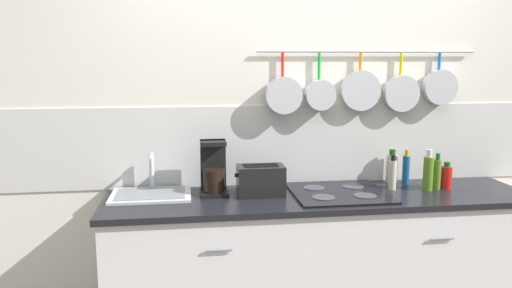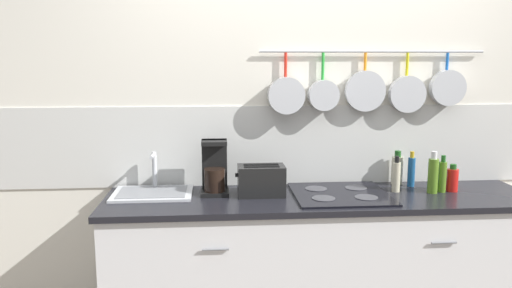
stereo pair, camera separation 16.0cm
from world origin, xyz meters
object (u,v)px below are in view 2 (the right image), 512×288
(bottle_sesame_oil, at_px, (396,176))
(bottle_vinegar, at_px, (442,176))
(bottle_cooking_wine, at_px, (411,171))
(coffee_maker, at_px, (215,172))
(toaster, at_px, (261,180))
(bottle_dish_soap, at_px, (452,179))
(bottle_olive_oil, at_px, (397,169))
(bottle_hot_sauce, at_px, (433,175))

(bottle_sesame_oil, height_order, bottle_vinegar, bottle_vinegar)
(bottle_cooking_wine, bearing_deg, coffee_maker, -176.73)
(toaster, height_order, bottle_dish_soap, toaster)
(bottle_sesame_oil, relative_size, bottle_dish_soap, 1.32)
(bottle_olive_oil, distance_m, bottle_hot_sauce, 0.26)
(bottle_olive_oil, xyz_separation_m, bottle_vinegar, (0.20, -0.21, 0.00))
(bottle_vinegar, bearing_deg, bottle_hot_sauce, -165.49)
(bottle_cooking_wine, bearing_deg, bottle_vinegar, -49.03)
(bottle_olive_oil, bearing_deg, bottle_vinegar, -46.03)
(bottle_vinegar, bearing_deg, toaster, 179.43)
(bottle_olive_oil, bearing_deg, toaster, -167.41)
(bottle_vinegar, bearing_deg, bottle_dish_soap, 10.81)
(bottle_vinegar, bearing_deg, bottle_sesame_oil, 174.01)
(bottle_cooking_wine, relative_size, bottle_dish_soap, 1.34)
(bottle_sesame_oil, height_order, bottle_olive_oil, bottle_sesame_oil)
(toaster, height_order, bottle_vinegar, bottle_vinegar)
(coffee_maker, relative_size, bottle_sesame_oil, 1.47)
(bottle_hot_sauce, bearing_deg, toaster, 178.44)
(toaster, bearing_deg, bottle_sesame_oil, 1.26)
(bottle_dish_soap, bearing_deg, bottle_hot_sauce, -167.38)
(coffee_maker, relative_size, bottle_cooking_wine, 1.44)
(bottle_cooking_wine, bearing_deg, bottle_olive_oil, 140.55)
(bottle_hot_sauce, bearing_deg, bottle_olive_oil, 120.94)
(bottle_olive_oil, relative_size, bottle_vinegar, 0.96)
(bottle_olive_oil, distance_m, bottle_vinegar, 0.29)
(bottle_vinegar, relative_size, bottle_dish_soap, 1.35)
(bottle_olive_oil, distance_m, bottle_cooking_wine, 0.09)
(bottle_hot_sauce, distance_m, bottle_dish_soap, 0.14)
(coffee_maker, bearing_deg, toaster, -14.46)
(coffee_maker, bearing_deg, bottle_sesame_oil, -2.74)
(bottle_hot_sauce, bearing_deg, bottle_dish_soap, 12.62)
(coffee_maker, xyz_separation_m, toaster, (0.27, -0.07, -0.04))
(bottle_sesame_oil, relative_size, bottle_hot_sauce, 0.86)
(toaster, bearing_deg, bottle_vinegar, -0.57)
(coffee_maker, height_order, bottle_olive_oil, coffee_maker)
(bottle_cooking_wine, relative_size, bottle_vinegar, 0.99)
(bottle_olive_oil, height_order, bottle_dish_soap, bottle_olive_oil)
(bottle_sesame_oil, height_order, bottle_hot_sauce, bottle_hot_sauce)
(bottle_olive_oil, xyz_separation_m, bottle_cooking_wine, (0.07, -0.06, 0.00))
(toaster, relative_size, bottle_cooking_wine, 1.31)
(bottle_hot_sauce, relative_size, bottle_vinegar, 1.12)
(bottle_dish_soap, bearing_deg, bottle_vinegar, -169.19)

